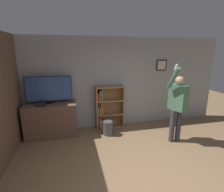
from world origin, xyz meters
The scene contains 7 objects.
wall_back centered at (0.00, 2.93, 1.35)m, with size 7.05×0.09×2.70m.
tv_ledge centered at (-1.76, 2.58, 0.46)m, with size 1.36×0.59×0.91m.
television centered at (-1.76, 2.66, 1.30)m, with size 1.19×0.22×0.74m.
game_console centered at (-1.94, 2.45, 0.95)m, with size 0.22×0.19×0.08m.
bookshelf centered at (-0.17, 2.75, 0.62)m, with size 0.84×0.28×1.29m.
person centered at (1.38, 1.52, 1.04)m, with size 0.59×0.57×2.01m.
waste_bin centered at (-0.24, 2.27, 0.20)m, with size 0.27×0.27×0.39m.
Camera 1 is at (-1.15, -2.15, 2.29)m, focal length 28.00 mm.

